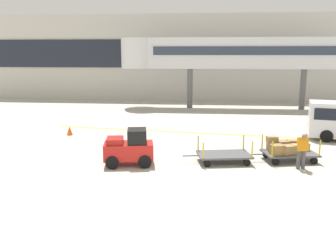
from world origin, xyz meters
TOP-DOWN VIEW (x-y plane):
  - ground_plane at (0.00, 0.00)m, footprint 120.00×120.00m
  - apron_lead_line at (0.90, 9.64)m, footprint 18.50×2.53m
  - terminal_building at (0.00, 25.98)m, footprint 44.96×2.51m
  - jet_bridge at (2.98, 19.99)m, footprint 19.69×3.00m
  - baggage_tug at (-2.09, 2.99)m, footprint 2.26×1.55m
  - baggage_cart_lead at (2.00, 3.73)m, footprint 3.08×1.79m
  - baggage_cart_middle at (4.85, 4.28)m, footprint 3.08×1.79m
  - baggage_handler at (5.17, 3.06)m, footprint 0.42×0.45m
  - safety_cone_far at (-6.79, 8.35)m, footprint 0.36×0.36m

SIDE VIEW (x-z plane):
  - ground_plane at x=0.00m, z-range 0.00..0.00m
  - apron_lead_line at x=0.90m, z-range 0.00..0.01m
  - safety_cone_far at x=-6.79m, z-range 0.00..0.55m
  - baggage_cart_lead at x=2.00m, z-range -0.20..0.90m
  - baggage_cart_middle at x=4.85m, z-range 0.00..1.10m
  - baggage_tug at x=-2.09m, z-range -0.04..1.54m
  - baggage_handler at x=5.17m, z-range 0.08..1.65m
  - terminal_building at x=0.00m, z-range 0.01..8.64m
  - jet_bridge at x=2.98m, z-range 1.70..7.78m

